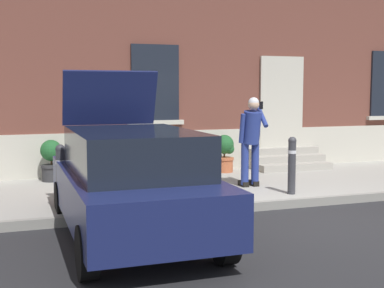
% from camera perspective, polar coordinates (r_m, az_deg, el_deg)
% --- Properties ---
extents(ground_plane, '(80.00, 80.00, 0.00)m').
position_cam_1_polar(ground_plane, '(8.43, 12.81, -8.20)').
color(ground_plane, '#232326').
extents(sidewalk, '(24.00, 3.60, 0.15)m').
position_cam_1_polar(sidewalk, '(10.83, 4.94, -4.54)').
color(sidewalk, '#99968E').
rests_on(sidewalk, ground).
extents(curb_edge, '(24.00, 0.12, 0.15)m').
position_cam_1_polar(curb_edge, '(9.20, 9.70, -6.47)').
color(curb_edge, gray).
rests_on(curb_edge, ground).
extents(building_facade, '(24.00, 1.52, 7.50)m').
position_cam_1_polar(building_facade, '(13.08, 0.53, 13.33)').
color(building_facade, brown).
rests_on(building_facade, ground).
extents(entrance_stoop, '(1.83, 0.96, 0.48)m').
position_cam_1_polar(entrance_stoop, '(12.92, 10.29, -1.75)').
color(entrance_stoop, '#9E998E').
rests_on(entrance_stoop, sidewalk).
extents(hatchback_car_navy, '(1.79, 4.07, 2.34)m').
position_cam_1_polar(hatchback_car_navy, '(7.16, -6.62, -4.03)').
color(hatchback_car_navy, '#161E4C').
rests_on(hatchback_car_navy, ground).
extents(bollard_near_person, '(0.15, 0.15, 1.04)m').
position_cam_1_polar(bollard_near_person, '(9.64, 10.81, -2.07)').
color(bollard_near_person, '#333338').
rests_on(bollard_near_person, sidewalk).
extents(bollard_far_left, '(0.15, 0.15, 1.04)m').
position_cam_1_polar(bollard_far_left, '(8.40, -14.07, -3.30)').
color(bollard_far_left, '#333338').
rests_on(bollard_far_left, sidewalk).
extents(person_on_phone, '(0.51, 0.50, 1.74)m').
position_cam_1_polar(person_on_phone, '(10.19, 6.47, 0.89)').
color(person_on_phone, navy).
rests_on(person_on_phone, sidewalk).
extents(planter_charcoal, '(0.44, 0.44, 0.86)m').
position_cam_1_polar(planter_charcoal, '(11.23, -15.00, -1.61)').
color(planter_charcoal, '#2D2D30').
rests_on(planter_charcoal, sidewalk).
extents(planter_olive, '(0.44, 0.44, 0.86)m').
position_cam_1_polar(planter_olive, '(11.36, -5.20, -1.35)').
color(planter_olive, '#606B38').
rests_on(planter_olive, sidewalk).
extents(planter_terracotta, '(0.44, 0.44, 0.86)m').
position_cam_1_polar(planter_terracotta, '(12.07, 3.57, -0.91)').
color(planter_terracotta, '#B25B38').
rests_on(planter_terracotta, sidewalk).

